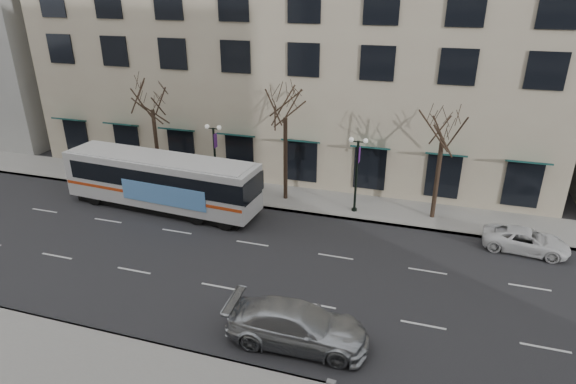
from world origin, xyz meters
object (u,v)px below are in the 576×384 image
at_px(city_bus, 162,181).
at_px(white_pickup, 526,240).
at_px(tree_far_left, 151,97).
at_px(silver_car, 297,325).
at_px(lamp_post_left, 215,156).
at_px(tree_far_mid, 285,103).
at_px(lamp_post_right, 357,172).
at_px(tree_far_right, 445,123).

distance_m(city_bus, white_pickup, 22.69).
distance_m(tree_far_left, silver_car, 21.14).
xyz_separation_m(tree_far_left, city_bus, (2.56, -3.70, -4.68)).
bearing_deg(lamp_post_left, city_bus, -128.22).
height_order(tree_far_mid, lamp_post_right, tree_far_mid).
bearing_deg(lamp_post_left, lamp_post_right, 0.00).
height_order(lamp_post_left, silver_car, lamp_post_left).
height_order(city_bus, white_pickup, city_bus).
bearing_deg(lamp_post_right, tree_far_left, 177.71).
height_order(tree_far_left, white_pickup, tree_far_left).
bearing_deg(lamp_post_right, lamp_post_left, 180.00).
distance_m(lamp_post_right, white_pickup, 10.63).
relative_size(tree_far_right, lamp_post_left, 1.55).
bearing_deg(tree_far_left, silver_car, -42.89).
bearing_deg(lamp_post_left, white_pickup, -5.66).
relative_size(tree_far_left, white_pickup, 1.80).
xyz_separation_m(lamp_post_left, white_pickup, (20.18, -2.00, -2.30)).
bearing_deg(white_pickup, lamp_post_right, 84.36).
bearing_deg(tree_far_mid, tree_far_left, -180.00).
bearing_deg(city_bus, tree_far_mid, 30.58).
bearing_deg(tree_far_right, white_pickup, -26.61).
relative_size(tree_far_left, lamp_post_right, 1.60).
relative_size(tree_far_mid, lamp_post_left, 1.64).
bearing_deg(lamp_post_right, silver_car, -90.50).
height_order(tree_far_right, white_pickup, tree_far_right).
bearing_deg(lamp_post_right, white_pickup, -11.11).
bearing_deg(silver_car, lamp_post_left, 34.75).
distance_m(city_bus, silver_car, 16.00).
relative_size(tree_far_mid, tree_far_right, 1.06).
relative_size(lamp_post_right, white_pickup, 1.12).
height_order(lamp_post_left, white_pickup, lamp_post_left).
relative_size(silver_car, white_pickup, 1.31).
xyz_separation_m(lamp_post_left, lamp_post_right, (10.00, 0.00, 0.00)).
bearing_deg(tree_far_left, white_pickup, -5.89).
bearing_deg(city_bus, lamp_post_right, 18.10).
bearing_deg(tree_far_left, city_bus, -55.29).
bearing_deg(silver_car, tree_far_mid, 17.48).
bearing_deg(city_bus, tree_far_left, 128.81).
relative_size(tree_far_left, tree_far_right, 1.03).
xyz_separation_m(city_bus, white_pickup, (22.62, 1.10, -1.37)).
bearing_deg(lamp_post_left, tree_far_right, 2.29).
relative_size(tree_far_mid, white_pickup, 1.84).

